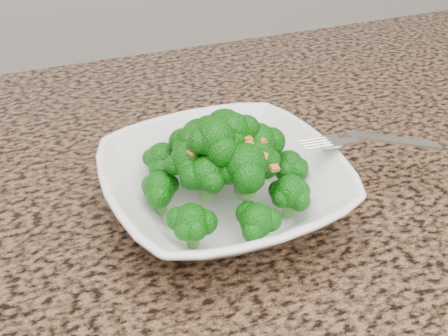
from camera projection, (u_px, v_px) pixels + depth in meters
name	position (u px, v px, depth m)	size (l,w,h in m)	color
bowl	(224.00, 188.00, 0.53)	(0.22, 0.22, 0.05)	white
broccoli_pile	(224.00, 131.00, 0.49)	(0.20, 0.20, 0.07)	#0F660B
garlic_topping	(224.00, 93.00, 0.47)	(0.12, 0.12, 0.01)	orange
fork	(351.00, 141.00, 0.54)	(0.17, 0.03, 0.01)	silver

